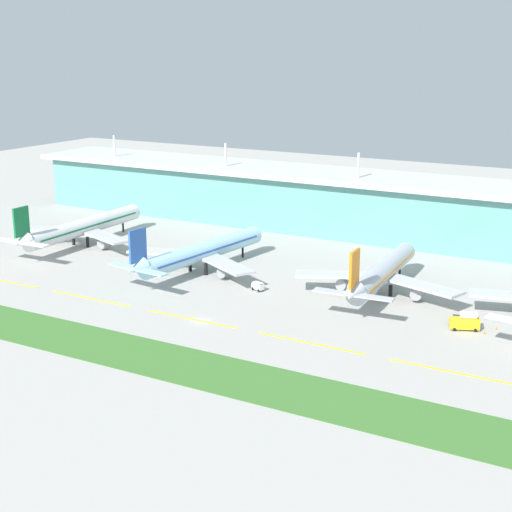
{
  "coord_description": "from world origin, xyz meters",
  "views": [
    {
      "loc": [
        104.73,
        -155.77,
        68.33
      ],
      "look_at": [
        -6.55,
        39.97,
        7.0
      ],
      "focal_mm": 54.42,
      "sensor_mm": 36.0,
      "label": 1
    }
  ],
  "objects": [
    {
      "name": "ground_plane",
      "position": [
        0.0,
        0.0,
        0.0
      ],
      "size": [
        600.0,
        600.0,
        0.0
      ],
      "primitive_type": "plane",
      "color": "#A8A59E"
    },
    {
      "name": "terminal_building",
      "position": [
        -0.0,
        108.38,
        11.34
      ],
      "size": [
        288.0,
        34.0,
        31.28
      ],
      "color": "#5B9E93",
      "rests_on": "ground"
    },
    {
      "name": "airliner_nearest",
      "position": [
        -79.65,
        44.99,
        6.45
      ],
      "size": [
        48.78,
        66.93,
        18.9
      ],
      "color": "silver",
      "rests_on": "ground"
    },
    {
      "name": "airliner_near_middle",
      "position": [
        -24.73,
        37.29,
        6.45
      ],
      "size": [
        48.49,
        63.82,
        18.9
      ],
      "color": "#9ED1EA",
      "rests_on": "ground"
    },
    {
      "name": "airliner_far_middle",
      "position": [
        32.14,
        43.45,
        6.44
      ],
      "size": [
        48.67,
        59.1,
        18.9
      ],
      "color": "#ADB2BC",
      "rests_on": "ground"
    },
    {
      "name": "taxiway_stripe_west",
      "position": [
        -71.0,
        0.16,
        0.02
      ],
      "size": [
        28.0,
        0.7,
        0.04
      ],
      "primitive_type": "cube",
      "color": "yellow",
      "rests_on": "ground"
    },
    {
      "name": "taxiway_stripe_mid_west",
      "position": [
        -37.0,
        0.16,
        0.02
      ],
      "size": [
        28.0,
        0.7,
        0.04
      ],
      "primitive_type": "cube",
      "color": "yellow",
      "rests_on": "ground"
    },
    {
      "name": "taxiway_stripe_centre",
      "position": [
        -3.0,
        0.16,
        0.02
      ],
      "size": [
        28.0,
        0.7,
        0.04
      ],
      "primitive_type": "cube",
      "color": "yellow",
      "rests_on": "ground"
    },
    {
      "name": "taxiway_stripe_mid_east",
      "position": [
        31.0,
        0.16,
        0.02
      ],
      "size": [
        28.0,
        0.7,
        0.04
      ],
      "primitive_type": "cube",
      "color": "yellow",
      "rests_on": "ground"
    },
    {
      "name": "taxiway_stripe_east",
      "position": [
        65.0,
        0.16,
        0.02
      ],
      "size": [
        28.0,
        0.7,
        0.04
      ],
      "primitive_type": "cube",
      "color": "yellow",
      "rests_on": "ground"
    },
    {
      "name": "grass_verge",
      "position": [
        0.0,
        -25.57,
        0.05
      ],
      "size": [
        300.0,
        18.0,
        0.1
      ],
      "primitive_type": "cube",
      "color": "#3D702D",
      "rests_on": "ground"
    },
    {
      "name": "fuel_truck",
      "position": [
        60.47,
        27.19,
        2.26
      ],
      "size": [
        7.64,
        5.22,
        4.95
      ],
      "color": "gold",
      "rests_on": "ground"
    },
    {
      "name": "baggage_cart",
      "position": [
        0.01,
        29.57,
        1.26
      ],
      "size": [
        3.98,
        2.94,
        2.48
      ],
      "color": "silver",
      "rests_on": "ground"
    },
    {
      "name": "pushback_tug",
      "position": [
        57.65,
        30.29,
        1.1
      ],
      "size": [
        3.38,
        4.84,
        1.85
      ],
      "color": "#333842",
      "rests_on": "ground"
    },
    {
      "name": "safety_cone_nose_front",
      "position": [
        65.4,
        26.85,
        0.35
      ],
      "size": [
        0.56,
        0.56,
        0.7
      ],
      "primitive_type": "cone",
      "color": "orange",
      "rests_on": "ground"
    },
    {
      "name": "safety_cone_right_wingtip",
      "position": [
        67.19,
        31.3,
        0.35
      ],
      "size": [
        0.56,
        0.56,
        0.7
      ],
      "primitive_type": "cone",
      "color": "orange",
      "rests_on": "ground"
    }
  ]
}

